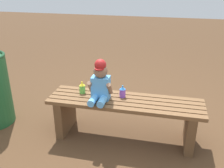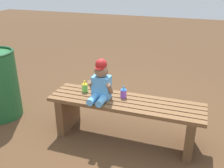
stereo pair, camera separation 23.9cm
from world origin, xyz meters
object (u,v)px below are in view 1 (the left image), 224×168
(child_figure, at_px, (100,83))
(sippy_cup_right, at_px, (123,92))
(park_bench, at_px, (125,113))
(sippy_cup_left, at_px, (82,88))

(child_figure, height_order, sippy_cup_right, child_figure)
(park_bench, xyz_separation_m, sippy_cup_right, (-0.04, 0.06, 0.20))
(park_bench, height_order, sippy_cup_right, sippy_cup_right)
(child_figure, relative_size, sippy_cup_left, 3.26)
(park_bench, bearing_deg, sippy_cup_right, 121.04)
(park_bench, distance_m, sippy_cup_left, 0.50)
(park_bench, distance_m, sippy_cup_right, 0.21)
(sippy_cup_right, bearing_deg, child_figure, -154.03)
(sippy_cup_left, bearing_deg, child_figure, -24.01)
(sippy_cup_right, bearing_deg, sippy_cup_left, 180.00)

